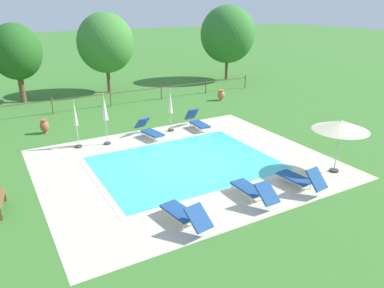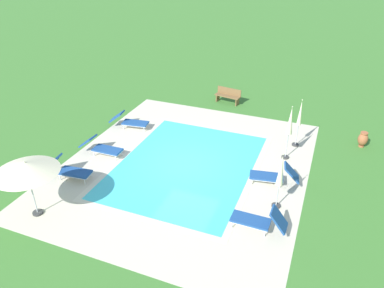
{
  "view_description": "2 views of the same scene",
  "coord_description": "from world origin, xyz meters",
  "px_view_note": "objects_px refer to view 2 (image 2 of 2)",
  "views": [
    {
      "loc": [
        -6.85,
        -12.62,
        6.42
      ],
      "look_at": [
        0.63,
        0.5,
        0.6
      ],
      "focal_mm": 34.61,
      "sensor_mm": 36.0,
      "label": 1
    },
    {
      "loc": [
        12.24,
        5.12,
        8.54
      ],
      "look_at": [
        -0.57,
        0.05,
        0.75
      ],
      "focal_mm": 34.27,
      "sensor_mm": 36.0,
      "label": 2
    }
  ],
  "objects_px": {
    "sun_lounger_north_mid": "(130,121)",
    "patio_umbrella_closed_row_west": "(290,124)",
    "sun_lounger_south_near_corner": "(274,175)",
    "patio_umbrella_open_foreground": "(26,168)",
    "sun_lounger_north_near_steps": "(102,147)",
    "sun_lounger_north_far": "(258,220)",
    "patio_umbrella_closed_row_centre": "(299,118)",
    "terracotta_urn_near_fence": "(363,139)",
    "patio_umbrella_closed_row_mid_west": "(280,174)",
    "wooden_bench_lawn_side": "(228,95)",
    "sun_lounger_north_end": "(69,170)"
  },
  "relations": [
    {
      "from": "sun_lounger_north_mid",
      "to": "patio_umbrella_open_foreground",
      "type": "distance_m",
      "value": 7.27
    },
    {
      "from": "sun_lounger_south_near_corner",
      "to": "patio_umbrella_closed_row_centre",
      "type": "xyz_separation_m",
      "value": [
        -3.46,
        0.41,
        1.03
      ]
    },
    {
      "from": "sun_lounger_north_mid",
      "to": "terracotta_urn_near_fence",
      "type": "relative_size",
      "value": 2.76
    },
    {
      "from": "sun_lounger_north_end",
      "to": "patio_umbrella_closed_row_west",
      "type": "distance_m",
      "value": 9.32
    },
    {
      "from": "sun_lounger_north_far",
      "to": "patio_umbrella_closed_row_mid_west",
      "type": "height_order",
      "value": "patio_umbrella_closed_row_mid_west"
    },
    {
      "from": "patio_umbrella_closed_row_west",
      "to": "sun_lounger_north_near_steps",
      "type": "bearing_deg",
      "value": -70.42
    },
    {
      "from": "sun_lounger_north_far",
      "to": "terracotta_urn_near_fence",
      "type": "xyz_separation_m",
      "value": [
        -7.3,
        3.26,
        0.0
      ]
    },
    {
      "from": "sun_lounger_south_near_corner",
      "to": "sun_lounger_north_near_steps",
      "type": "bearing_deg",
      "value": -85.53
    },
    {
      "from": "sun_lounger_north_near_steps",
      "to": "patio_umbrella_closed_row_west",
      "type": "height_order",
      "value": "patio_umbrella_closed_row_west"
    },
    {
      "from": "sun_lounger_north_mid",
      "to": "terracotta_urn_near_fence",
      "type": "height_order",
      "value": "sun_lounger_north_mid"
    },
    {
      "from": "patio_umbrella_closed_row_west",
      "to": "patio_umbrella_closed_row_centre",
      "type": "relative_size",
      "value": 1.07
    },
    {
      "from": "patio_umbrella_closed_row_west",
      "to": "patio_umbrella_closed_row_mid_west",
      "type": "bearing_deg",
      "value": 3.83
    },
    {
      "from": "sun_lounger_north_far",
      "to": "terracotta_urn_near_fence",
      "type": "distance_m",
      "value": 7.99
    },
    {
      "from": "sun_lounger_north_near_steps",
      "to": "sun_lounger_north_far",
      "type": "height_order",
      "value": "sun_lounger_north_far"
    },
    {
      "from": "patio_umbrella_closed_row_west",
      "to": "patio_umbrella_closed_row_centre",
      "type": "height_order",
      "value": "patio_umbrella_closed_row_west"
    },
    {
      "from": "patio_umbrella_closed_row_centre",
      "to": "terracotta_urn_near_fence",
      "type": "xyz_separation_m",
      "value": [
        -1.03,
        2.88,
        -1.02
      ]
    },
    {
      "from": "sun_lounger_north_mid",
      "to": "patio_umbrella_closed_row_west",
      "type": "distance_m",
      "value": 7.98
    },
    {
      "from": "terracotta_urn_near_fence",
      "to": "patio_umbrella_closed_row_centre",
      "type": "bearing_deg",
      "value": -70.41
    },
    {
      "from": "sun_lounger_north_end",
      "to": "patio_umbrella_closed_row_west",
      "type": "xyz_separation_m",
      "value": [
        -4.78,
        7.9,
        1.28
      ]
    },
    {
      "from": "sun_lounger_north_mid",
      "to": "terracotta_urn_near_fence",
      "type": "bearing_deg",
      "value": 101.69
    },
    {
      "from": "sun_lounger_north_far",
      "to": "sun_lounger_north_end",
      "type": "xyz_separation_m",
      "value": [
        -0.18,
        -7.78,
        -0.01
      ]
    },
    {
      "from": "sun_lounger_south_near_corner",
      "to": "patio_umbrella_closed_row_centre",
      "type": "height_order",
      "value": "patio_umbrella_closed_row_centre"
    },
    {
      "from": "patio_umbrella_open_foreground",
      "to": "wooden_bench_lawn_side",
      "type": "bearing_deg",
      "value": 164.46
    },
    {
      "from": "sun_lounger_north_far",
      "to": "patio_umbrella_closed_row_west",
      "type": "distance_m",
      "value": 5.12
    },
    {
      "from": "patio_umbrella_closed_row_mid_west",
      "to": "terracotta_urn_near_fence",
      "type": "height_order",
      "value": "patio_umbrella_closed_row_mid_west"
    },
    {
      "from": "sun_lounger_south_near_corner",
      "to": "wooden_bench_lawn_side",
      "type": "height_order",
      "value": "sun_lounger_south_near_corner"
    },
    {
      "from": "patio_umbrella_open_foreground",
      "to": "patio_umbrella_closed_row_centre",
      "type": "xyz_separation_m",
      "value": [
        -8.34,
        7.8,
        -0.52
      ]
    },
    {
      "from": "sun_lounger_north_far",
      "to": "wooden_bench_lawn_side",
      "type": "xyz_separation_m",
      "value": [
        -10.03,
        -4.05,
        0.07
      ]
    },
    {
      "from": "sun_lounger_north_near_steps",
      "to": "patio_umbrella_closed_row_west",
      "type": "bearing_deg",
      "value": 109.58
    },
    {
      "from": "sun_lounger_north_end",
      "to": "terracotta_urn_near_fence",
      "type": "height_order",
      "value": "sun_lounger_north_end"
    },
    {
      "from": "sun_lounger_north_mid",
      "to": "patio_umbrella_closed_row_west",
      "type": "relative_size",
      "value": 0.82
    },
    {
      "from": "sun_lounger_north_near_steps",
      "to": "patio_umbrella_closed_row_west",
      "type": "relative_size",
      "value": 0.8
    },
    {
      "from": "sun_lounger_south_near_corner",
      "to": "patio_umbrella_open_foreground",
      "type": "height_order",
      "value": "patio_umbrella_open_foreground"
    },
    {
      "from": "sun_lounger_north_mid",
      "to": "sun_lounger_south_near_corner",
      "type": "xyz_separation_m",
      "value": [
        2.2,
        7.72,
        0.01
      ]
    },
    {
      "from": "sun_lounger_north_far",
      "to": "patio_umbrella_closed_row_centre",
      "type": "xyz_separation_m",
      "value": [
        -6.27,
        0.38,
        1.02
      ]
    },
    {
      "from": "sun_lounger_north_near_steps",
      "to": "sun_lounger_north_mid",
      "type": "bearing_deg",
      "value": -176.39
    },
    {
      "from": "sun_lounger_south_near_corner",
      "to": "patio_umbrella_closed_row_west",
      "type": "height_order",
      "value": "patio_umbrella_closed_row_west"
    },
    {
      "from": "sun_lounger_north_far",
      "to": "patio_umbrella_closed_row_centre",
      "type": "distance_m",
      "value": 6.36
    },
    {
      "from": "patio_umbrella_closed_row_west",
      "to": "wooden_bench_lawn_side",
      "type": "relative_size",
      "value": 1.61
    },
    {
      "from": "sun_lounger_north_far",
      "to": "patio_umbrella_open_foreground",
      "type": "relative_size",
      "value": 0.85
    },
    {
      "from": "sun_lounger_north_mid",
      "to": "patio_umbrella_closed_row_west",
      "type": "height_order",
      "value": "patio_umbrella_closed_row_west"
    },
    {
      "from": "patio_umbrella_open_foreground",
      "to": "patio_umbrella_closed_row_west",
      "type": "height_order",
      "value": "patio_umbrella_closed_row_west"
    },
    {
      "from": "patio_umbrella_open_foreground",
      "to": "patio_umbrella_closed_row_mid_west",
      "type": "height_order",
      "value": "patio_umbrella_closed_row_mid_west"
    },
    {
      "from": "wooden_bench_lawn_side",
      "to": "sun_lounger_north_far",
      "type": "bearing_deg",
      "value": 22.0
    },
    {
      "from": "sun_lounger_south_near_corner",
      "to": "terracotta_urn_near_fence",
      "type": "relative_size",
      "value": 2.66
    },
    {
      "from": "sun_lounger_north_mid",
      "to": "sun_lounger_north_far",
      "type": "bearing_deg",
      "value": 57.09
    },
    {
      "from": "sun_lounger_north_mid",
      "to": "wooden_bench_lawn_side",
      "type": "relative_size",
      "value": 1.32
    },
    {
      "from": "sun_lounger_north_mid",
      "to": "sun_lounger_north_end",
      "type": "bearing_deg",
      "value": -0.33
    },
    {
      "from": "sun_lounger_north_mid",
      "to": "patio_umbrella_closed_row_centre",
      "type": "bearing_deg",
      "value": 98.76
    },
    {
      "from": "patio_umbrella_closed_row_west",
      "to": "patio_umbrella_closed_row_mid_west",
      "type": "relative_size",
      "value": 1.11
    }
  ]
}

